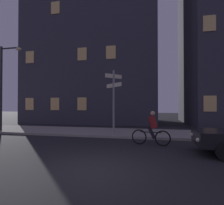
{
  "coord_description": "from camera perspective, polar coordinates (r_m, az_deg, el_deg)",
  "views": [
    {
      "loc": [
        1.68,
        -4.92,
        1.9
      ],
      "look_at": [
        -0.46,
        5.58,
        2.04
      ],
      "focal_mm": 28.85,
      "sensor_mm": 36.0,
      "label": 1
    }
  ],
  "objects": [
    {
      "name": "ground_plane",
      "position": [
        5.53,
        -7.38,
        -20.84
      ],
      "size": [
        80.0,
        80.0,
        0.0
      ],
      "primitive_type": "plane",
      "color": "#232326"
    },
    {
      "name": "cyclist",
      "position": [
        8.76,
        12.48,
        -8.31
      ],
      "size": [
        1.81,
        0.38,
        1.61
      ],
      "color": "black",
      "rests_on": "ground_plane"
    },
    {
      "name": "building_left_block",
      "position": [
        21.8,
        -5.69,
        17.05
      ],
      "size": [
        13.91,
        7.62,
        17.15
      ],
      "color": "#383842",
      "rests_on": "ground_plane"
    },
    {
      "name": "sidewalk_kerb",
      "position": [
        12.05,
        3.44,
        -9.51
      ],
      "size": [
        40.0,
        3.46,
        0.14
      ],
      "primitive_type": "cube",
      "color": "gray",
      "rests_on": "ground_plane"
    },
    {
      "name": "street_lamp",
      "position": [
        14.62,
        -31.05,
        6.04
      ],
      "size": [
        1.67,
        0.28,
        5.83
      ],
      "color": "#2D2D30",
      "rests_on": "sidewalk_kerb"
    },
    {
      "name": "signpost",
      "position": [
        10.73,
        0.53,
        1.81
      ],
      "size": [
        1.11,
        1.11,
        3.83
      ],
      "color": "gray",
      "rests_on": "sidewalk_kerb"
    }
  ]
}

